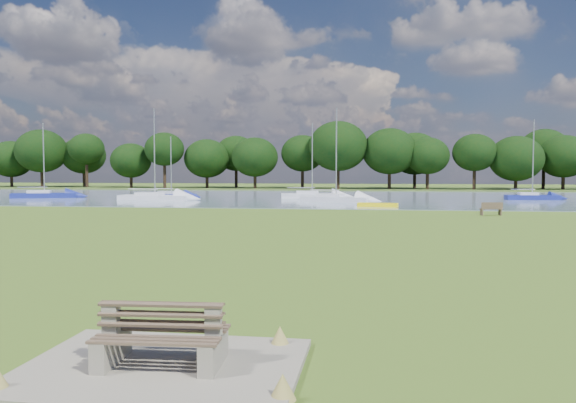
# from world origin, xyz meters

# --- Properties ---
(ground) EXTENTS (220.00, 220.00, 0.00)m
(ground) POSITION_xyz_m (0.00, 0.00, 0.00)
(ground) COLOR olive
(river) EXTENTS (220.00, 40.00, 0.10)m
(river) POSITION_xyz_m (0.00, 42.00, 0.00)
(river) COLOR slate
(river) RESTS_ON ground
(far_bank) EXTENTS (220.00, 20.00, 0.40)m
(far_bank) POSITION_xyz_m (0.00, 72.00, 0.00)
(far_bank) COLOR #4C6626
(far_bank) RESTS_ON ground
(concrete_pad) EXTENTS (4.20, 3.20, 0.10)m
(concrete_pad) POSITION_xyz_m (0.00, -14.00, 0.05)
(concrete_pad) COLOR gray
(concrete_pad) RESTS_ON ground
(bench_pair) EXTENTS (1.97, 1.24, 1.03)m
(bench_pair) POSITION_xyz_m (0.00, -14.00, 0.52)
(bench_pair) COLOR gray
(bench_pair) RESTS_ON concrete_pad
(riverbank_bench) EXTENTS (1.51, 0.67, 0.90)m
(riverbank_bench) POSITION_xyz_m (11.18, 17.74, 0.45)
(riverbank_bench) COLOR brown
(riverbank_bench) RESTS_ON ground
(kayak) EXTENTS (3.40, 1.43, 0.33)m
(kayak) POSITION_xyz_m (3.59, 25.10, 0.22)
(kayak) COLOR #FFE90D
(kayak) RESTS_ON river
(tree_line) EXTENTS (116.45, 8.29, 10.03)m
(tree_line) POSITION_xyz_m (-12.91, 68.00, 6.02)
(tree_line) COLOR black
(tree_line) RESTS_ON far_bank
(sailboat_2) EXTENTS (7.63, 2.74, 9.33)m
(sailboat_2) POSITION_xyz_m (-18.94, 32.64, 0.52)
(sailboat_2) COLOR silver
(sailboat_2) RESTS_ON river
(sailboat_3) EXTENTS (6.95, 2.93, 8.21)m
(sailboat_3) POSITION_xyz_m (-3.44, 39.01, 0.53)
(sailboat_3) COLOR silver
(sailboat_3) RESTS_ON river
(sailboat_4) EXTENTS (5.38, 1.79, 8.27)m
(sailboat_4) POSITION_xyz_m (19.47, 39.02, 0.53)
(sailboat_4) COLOR navy
(sailboat_4) RESTS_ON river
(sailboat_5) EXTENTS (7.15, 4.27, 9.02)m
(sailboat_5) POSITION_xyz_m (-0.37, 32.09, 0.52)
(sailboat_5) COLOR silver
(sailboat_5) RESTS_ON river
(sailboat_6) EXTENTS (5.83, 2.83, 6.76)m
(sailboat_6) POSITION_xyz_m (-18.93, 37.39, 0.47)
(sailboat_6) COLOR navy
(sailboat_6) RESTS_ON river
(sailboat_8) EXTENTS (6.94, 4.37, 8.23)m
(sailboat_8) POSITION_xyz_m (-32.77, 35.15, 0.55)
(sailboat_8) COLOR navy
(sailboat_8) RESTS_ON river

